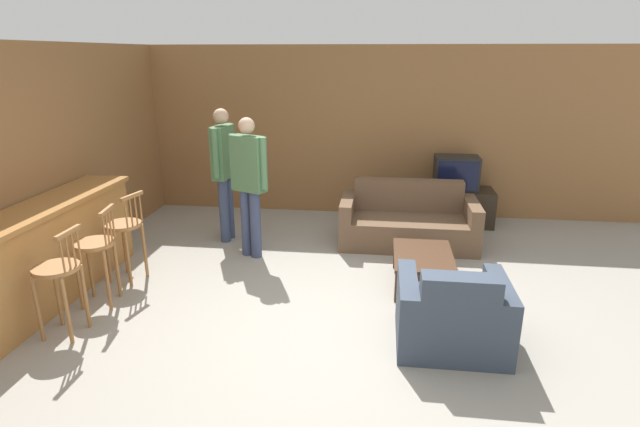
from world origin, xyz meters
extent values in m
plane|color=gray|center=(0.00, 0.00, 0.00)|extent=(24.00, 24.00, 0.00)
cube|color=olive|center=(0.00, 3.62, 1.30)|extent=(9.40, 0.08, 2.60)
cube|color=olive|center=(-3.20, 1.31, 1.30)|extent=(0.08, 8.62, 2.60)
cube|color=#A87038|center=(-2.87, 0.15, 0.49)|extent=(0.47, 2.55, 0.98)
cube|color=#A87038|center=(-2.87, 0.15, 1.00)|extent=(0.55, 2.61, 0.05)
cylinder|color=#996638|center=(-2.33, -0.46, 0.66)|extent=(0.40, 0.40, 0.04)
cylinder|color=#996638|center=(-2.47, -0.32, 0.32)|extent=(0.04, 0.04, 0.64)
cylinder|color=#996638|center=(-2.47, -0.60, 0.32)|extent=(0.04, 0.04, 0.64)
cylinder|color=#996638|center=(-2.19, -0.32, 0.32)|extent=(0.04, 0.04, 0.64)
cylinder|color=#996638|center=(-2.19, -0.60, 0.32)|extent=(0.04, 0.04, 0.64)
cylinder|color=#996638|center=(-2.16, -0.34, 0.83)|extent=(0.02, 0.02, 0.31)
cylinder|color=#996638|center=(-2.16, -0.42, 0.83)|extent=(0.02, 0.02, 0.31)
cylinder|color=#996638|center=(-2.16, -0.50, 0.83)|extent=(0.02, 0.02, 0.31)
cylinder|color=#996638|center=(-2.16, -0.58, 0.83)|extent=(0.02, 0.02, 0.31)
cube|color=#996638|center=(-2.16, -0.46, 1.00)|extent=(0.04, 0.34, 0.04)
cylinder|color=#996638|center=(-2.33, 0.15, 0.66)|extent=(0.46, 0.46, 0.04)
cylinder|color=#996638|center=(-2.49, 0.26, 0.32)|extent=(0.04, 0.04, 0.64)
cylinder|color=#996638|center=(-2.45, -0.01, 0.32)|extent=(0.04, 0.04, 0.64)
cylinder|color=#996638|center=(-2.22, 0.31, 0.32)|extent=(0.04, 0.04, 0.64)
cylinder|color=#996638|center=(-2.17, 0.03, 0.32)|extent=(0.04, 0.04, 0.64)
cylinder|color=#996638|center=(-2.18, 0.29, 0.83)|extent=(0.02, 0.02, 0.31)
cylinder|color=#996638|center=(-2.17, 0.22, 0.83)|extent=(0.02, 0.02, 0.31)
cylinder|color=#996638|center=(-2.16, 0.14, 0.83)|extent=(0.02, 0.02, 0.31)
cylinder|color=#996638|center=(-2.14, 0.06, 0.83)|extent=(0.02, 0.02, 0.31)
cube|color=#996638|center=(-2.16, 0.18, 1.00)|extent=(0.09, 0.34, 0.04)
cylinder|color=#996638|center=(-2.33, 0.73, 0.66)|extent=(0.47, 0.47, 0.04)
cylinder|color=#996638|center=(-2.44, 0.89, 0.32)|extent=(0.04, 0.04, 0.64)
cylinder|color=#996638|center=(-2.50, 0.62, 0.32)|extent=(0.04, 0.04, 0.64)
cylinder|color=#996638|center=(-2.16, 0.84, 0.32)|extent=(0.04, 0.04, 0.64)
cylinder|color=#996638|center=(-2.22, 0.56, 0.32)|extent=(0.04, 0.04, 0.64)
cylinder|color=#996638|center=(-2.14, 0.81, 0.83)|extent=(0.02, 0.02, 0.31)
cylinder|color=#996638|center=(-2.16, 0.73, 0.83)|extent=(0.02, 0.02, 0.31)
cylinder|color=#996638|center=(-2.17, 0.65, 0.83)|extent=(0.02, 0.02, 0.31)
cylinder|color=#996638|center=(-2.19, 0.58, 0.83)|extent=(0.02, 0.02, 0.31)
cube|color=#996638|center=(-2.16, 0.69, 1.00)|extent=(0.11, 0.34, 0.04)
cube|color=brown|center=(0.88, 2.24, 0.19)|extent=(1.48, 0.88, 0.38)
cube|color=brown|center=(0.88, 2.57, 0.60)|extent=(1.48, 0.22, 0.43)
cube|color=brown|center=(0.06, 2.24, 0.31)|extent=(0.16, 0.88, 0.62)
cube|color=brown|center=(1.70, 2.24, 0.31)|extent=(0.16, 0.88, 0.62)
cube|color=#384251|center=(1.17, -0.17, 0.19)|extent=(0.63, 0.84, 0.38)
cube|color=#384251|center=(1.17, -0.48, 0.59)|extent=(0.63, 0.22, 0.41)
cube|color=#384251|center=(1.56, -0.17, 0.30)|extent=(0.16, 0.84, 0.61)
cube|color=#384251|center=(0.77, -0.17, 0.30)|extent=(0.16, 0.84, 0.61)
cube|color=#472D1E|center=(1.00, 1.00, 0.35)|extent=(0.64, 0.96, 0.04)
cube|color=#472D1E|center=(0.71, 0.56, 0.16)|extent=(0.06, 0.06, 0.33)
cube|color=#472D1E|center=(1.28, 0.56, 0.16)|extent=(0.06, 0.06, 0.33)
cube|color=#472D1E|center=(0.71, 1.44, 0.16)|extent=(0.06, 0.06, 0.33)
cube|color=#472D1E|center=(1.28, 1.44, 0.16)|extent=(0.06, 0.06, 0.33)
cube|color=#2D2319|center=(1.60, 3.21, 0.27)|extent=(1.15, 0.55, 0.54)
cube|color=black|center=(1.60, 3.21, 0.79)|extent=(0.64, 0.41, 0.50)
cube|color=black|center=(1.60, 3.00, 0.79)|extent=(0.57, 0.01, 0.43)
cylinder|color=#384260|center=(-1.59, 2.04, 0.44)|extent=(0.13, 0.13, 0.88)
cylinder|color=#384260|center=(-1.58, 2.19, 0.44)|extent=(0.13, 0.13, 0.88)
cube|color=#4C754C|center=(-1.59, 2.11, 1.23)|extent=(0.22, 0.45, 0.70)
cylinder|color=#4C754C|center=(-1.61, 1.87, 1.26)|extent=(0.09, 0.09, 0.64)
cylinder|color=#4C754C|center=(-1.56, 2.35, 1.26)|extent=(0.09, 0.09, 0.64)
sphere|color=tan|center=(-1.59, 2.11, 1.70)|extent=(0.20, 0.20, 0.20)
cylinder|color=#384260|center=(-1.04, 1.56, 0.43)|extent=(0.13, 0.13, 0.86)
cylinder|color=#384260|center=(-1.17, 1.62, 0.43)|extent=(0.13, 0.13, 0.86)
cube|color=#4C754C|center=(-1.11, 1.59, 1.20)|extent=(0.47, 0.34, 0.68)
cylinder|color=#4C754C|center=(-0.89, 1.48, 1.23)|extent=(0.09, 0.09, 0.63)
cylinder|color=#4C754C|center=(-1.32, 1.69, 1.23)|extent=(0.09, 0.09, 0.63)
sphere|color=tan|center=(-1.11, 1.59, 1.66)|extent=(0.20, 0.20, 0.20)
camera|label=1|loc=(0.50, -4.19, 2.48)|focal=28.00mm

